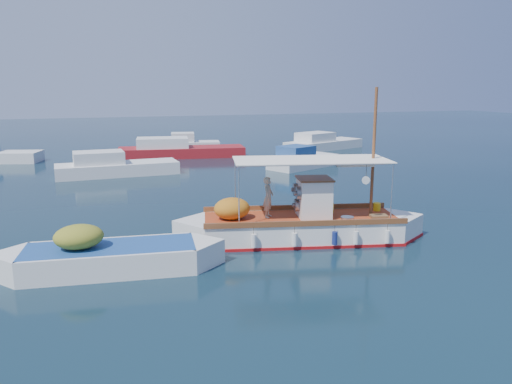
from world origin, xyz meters
name	(u,v)px	position (x,y,z in m)	size (l,w,h in m)	color
ground	(285,238)	(0.00, 0.00, 0.00)	(160.00, 160.00, 0.00)	black
fishing_caique	(299,226)	(0.42, -0.35, 0.51)	(9.36, 4.13, 5.86)	white
dinghy	(108,259)	(-6.57, -1.41, 0.37)	(7.19, 2.64, 1.77)	white
bg_boat_nw	(114,168)	(-5.37, 16.31, 0.49)	(7.79, 2.78, 1.80)	silver
bg_boat_n	(178,151)	(0.08, 23.48, 0.49)	(10.44, 4.19, 1.80)	maroon
bg_boat_ne	(302,161)	(7.48, 15.25, 0.49)	(5.86, 4.33, 1.80)	silver
bg_boat_e	(322,144)	(13.48, 24.16, 0.49)	(8.33, 5.30, 1.80)	silver
bg_boat_far_n	(190,145)	(1.86, 27.36, 0.49)	(5.28, 2.86, 1.80)	silver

